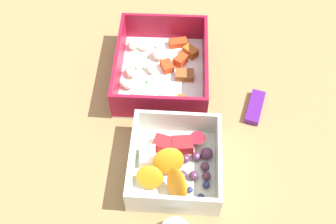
% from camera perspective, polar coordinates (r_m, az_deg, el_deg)
% --- Properties ---
extents(table_surface, '(0.80, 0.80, 0.02)m').
position_cam_1_polar(table_surface, '(0.69, 0.45, -2.34)').
color(table_surface, '#9E7547').
rests_on(table_surface, ground).
extents(pasta_container, '(0.22, 0.18, 0.06)m').
position_cam_1_polar(pasta_container, '(0.74, -0.89, 6.21)').
color(pasta_container, white).
rests_on(pasta_container, table_surface).
extents(fruit_bowl, '(0.17, 0.16, 0.06)m').
position_cam_1_polar(fruit_bowl, '(0.62, 0.94, -7.48)').
color(fruit_bowl, silver).
rests_on(fruit_bowl, table_surface).
extents(candy_bar, '(0.07, 0.05, 0.01)m').
position_cam_1_polar(candy_bar, '(0.71, 12.44, 0.69)').
color(candy_bar, '#51197A').
rests_on(candy_bar, table_surface).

